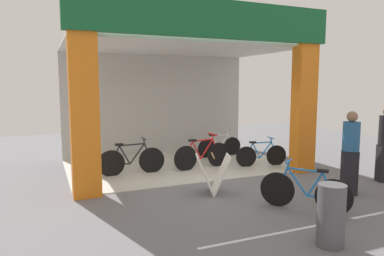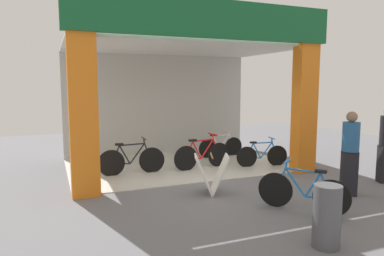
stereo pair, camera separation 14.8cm
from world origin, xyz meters
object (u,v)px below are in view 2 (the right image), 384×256
(bicycle_inside_3, at_px, (221,146))
(pedestrian_1, at_px, (350,153))
(trash_bin, at_px, (327,216))
(bicycle_parked_0, at_px, (303,192))
(sandwich_board_sign, at_px, (211,174))
(bicycle_inside_0, at_px, (262,155))
(bicycle_inside_2, at_px, (203,155))
(bicycle_inside_1, at_px, (132,160))

(bicycle_inside_3, xyz_separation_m, pedestrian_1, (0.68, -4.41, 0.55))
(trash_bin, bearing_deg, bicycle_inside_3, 76.81)
(pedestrian_1, bearing_deg, bicycle_parked_0, -164.67)
(bicycle_parked_0, height_order, pedestrian_1, pedestrian_1)
(sandwich_board_sign, distance_m, pedestrian_1, 2.81)
(bicycle_inside_0, xyz_separation_m, trash_bin, (-1.87, -4.46, 0.12))
(bicycle_parked_0, relative_size, trash_bin, 1.46)
(bicycle_inside_2, xyz_separation_m, pedestrian_1, (1.83, -3.17, 0.50))
(pedestrian_1, xyz_separation_m, trash_bin, (-2.10, -1.66, -0.44))
(bicycle_inside_0, distance_m, trash_bin, 4.83)
(bicycle_parked_0, height_order, trash_bin, bicycle_parked_0)
(bicycle_inside_0, relative_size, bicycle_inside_2, 0.85)
(bicycle_inside_2, relative_size, trash_bin, 1.92)
(bicycle_inside_1, xyz_separation_m, bicycle_parked_0, (2.23, -3.68, -0.01))
(bicycle_inside_0, distance_m, bicycle_inside_3, 1.67)
(bicycle_inside_2, distance_m, trash_bin, 4.84)
(bicycle_parked_0, bearing_deg, bicycle_inside_0, 68.79)
(bicycle_inside_1, relative_size, pedestrian_1, 0.98)
(bicycle_inside_3, height_order, trash_bin, trash_bin)
(pedestrian_1, height_order, trash_bin, pedestrian_1)
(bicycle_inside_3, bearing_deg, bicycle_inside_1, -159.49)
(sandwich_board_sign, height_order, trash_bin, trash_bin)
(bicycle_inside_2, xyz_separation_m, bicycle_parked_0, (0.36, -3.57, -0.02))
(pedestrian_1, bearing_deg, bicycle_inside_0, 94.74)
(bicycle_parked_0, bearing_deg, bicycle_inside_1, 121.26)
(bicycle_inside_3, xyz_separation_m, bicycle_parked_0, (-0.80, -4.81, 0.02))
(bicycle_parked_0, xyz_separation_m, sandwich_board_sign, (-1.04, 1.56, 0.05))
(bicycle_inside_1, height_order, trash_bin, bicycle_inside_1)
(bicycle_inside_0, relative_size, trash_bin, 1.63)
(bicycle_inside_0, height_order, bicycle_inside_3, bicycle_inside_3)
(bicycle_inside_0, bearing_deg, sandwich_board_sign, -144.39)
(bicycle_inside_0, bearing_deg, bicycle_inside_2, 166.89)
(bicycle_inside_2, relative_size, bicycle_inside_3, 1.12)
(sandwich_board_sign, height_order, pedestrian_1, pedestrian_1)
(pedestrian_1, bearing_deg, bicycle_inside_3, 98.73)
(bicycle_inside_1, bearing_deg, bicycle_parked_0, -58.74)
(bicycle_parked_0, distance_m, pedestrian_1, 1.61)
(trash_bin, bearing_deg, pedestrian_1, 38.34)
(trash_bin, bearing_deg, bicycle_parked_0, 63.52)
(bicycle_inside_0, bearing_deg, bicycle_inside_1, 172.12)
(bicycle_inside_1, xyz_separation_m, sandwich_board_sign, (1.19, -2.12, 0.04))
(bicycle_inside_1, bearing_deg, bicycle_inside_0, -7.88)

